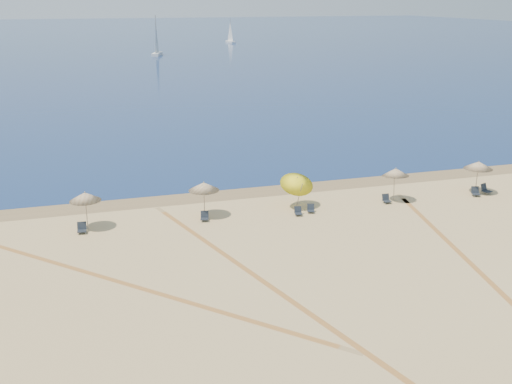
{
  "coord_description": "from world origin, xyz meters",
  "views": [
    {
      "loc": [
        -11.37,
        -18.21,
        14.28
      ],
      "look_at": [
        0.0,
        20.0,
        1.3
      ],
      "focal_mm": 42.18,
      "sensor_mm": 36.0,
      "label": 1
    }
  ],
  "objects_px": {
    "chair_1": "(82,228)",
    "chair_6": "(476,192)",
    "sailboat_1": "(157,43)",
    "chair_4": "(311,209)",
    "chair_7": "(485,189)",
    "chair_5": "(386,199)",
    "umbrella_1": "(85,197)",
    "umbrella_5": "(478,165)",
    "umbrella_4": "(396,172)",
    "chair_3": "(298,212)",
    "umbrella_2": "(204,186)",
    "chair_2": "(205,217)",
    "sailboat_2": "(230,35)",
    "umbrella_3": "(297,181)"
  },
  "relations": [
    {
      "from": "umbrella_5",
      "to": "chair_6",
      "type": "distance_m",
      "value": 2.02
    },
    {
      "from": "umbrella_1",
      "to": "umbrella_5",
      "type": "height_order",
      "value": "umbrella_5"
    },
    {
      "from": "umbrella_1",
      "to": "chair_7",
      "type": "bearing_deg",
      "value": -2.18
    },
    {
      "from": "umbrella_2",
      "to": "umbrella_1",
      "type": "bearing_deg",
      "value": -179.6
    },
    {
      "from": "umbrella_2",
      "to": "chair_7",
      "type": "xyz_separation_m",
      "value": [
        21.56,
        -1.17,
        -1.81
      ]
    },
    {
      "from": "chair_7",
      "to": "sailboat_2",
      "type": "bearing_deg",
      "value": 62.02
    },
    {
      "from": "umbrella_5",
      "to": "umbrella_1",
      "type": "bearing_deg",
      "value": 178.36
    },
    {
      "from": "sailboat_1",
      "to": "chair_4",
      "type": "bearing_deg",
      "value": -74.39
    },
    {
      "from": "chair_7",
      "to": "sailboat_1",
      "type": "relative_size",
      "value": 0.09
    },
    {
      "from": "umbrella_4",
      "to": "chair_7",
      "type": "relative_size",
      "value": 2.86
    },
    {
      "from": "chair_5",
      "to": "chair_7",
      "type": "xyz_separation_m",
      "value": [
        8.3,
        -0.17,
        0.04
      ]
    },
    {
      "from": "umbrella_3",
      "to": "sailboat_2",
      "type": "relative_size",
      "value": 0.35
    },
    {
      "from": "umbrella_2",
      "to": "chair_2",
      "type": "relative_size",
      "value": 3.38
    },
    {
      "from": "chair_1",
      "to": "umbrella_5",
      "type": "bearing_deg",
      "value": 3.83
    },
    {
      "from": "chair_6",
      "to": "chair_7",
      "type": "bearing_deg",
      "value": 31.63
    },
    {
      "from": "umbrella_5",
      "to": "chair_4",
      "type": "bearing_deg",
      "value": -178.04
    },
    {
      "from": "umbrella_1",
      "to": "chair_7",
      "type": "xyz_separation_m",
      "value": [
        29.28,
        -1.11,
        -1.84
      ]
    },
    {
      "from": "chair_3",
      "to": "sailboat_2",
      "type": "bearing_deg",
      "value": 87.89
    },
    {
      "from": "chair_5",
      "to": "chair_3",
      "type": "bearing_deg",
      "value": -173.12
    },
    {
      "from": "chair_1",
      "to": "umbrella_3",
      "type": "bearing_deg",
      "value": 6.49
    },
    {
      "from": "umbrella_4",
      "to": "sailboat_1",
      "type": "distance_m",
      "value": 120.16
    },
    {
      "from": "umbrella_2",
      "to": "sailboat_2",
      "type": "distance_m",
      "value": 162.57
    },
    {
      "from": "chair_1",
      "to": "chair_5",
      "type": "height_order",
      "value": "chair_1"
    },
    {
      "from": "chair_1",
      "to": "chair_2",
      "type": "xyz_separation_m",
      "value": [
        7.92,
        -0.08,
        -0.02
      ]
    },
    {
      "from": "chair_3",
      "to": "umbrella_2",
      "type": "bearing_deg",
      "value": 175.86
    },
    {
      "from": "chair_5",
      "to": "sailboat_2",
      "type": "height_order",
      "value": "sailboat_2"
    },
    {
      "from": "umbrella_1",
      "to": "chair_6",
      "type": "bearing_deg",
      "value": -2.83
    },
    {
      "from": "sailboat_1",
      "to": "sailboat_2",
      "type": "distance_m",
      "value": 47.51
    },
    {
      "from": "umbrella_2",
      "to": "chair_2",
      "type": "xyz_separation_m",
      "value": [
        -0.17,
        -0.81,
        -1.85
      ]
    },
    {
      "from": "chair_2",
      "to": "chair_4",
      "type": "height_order",
      "value": "chair_2"
    },
    {
      "from": "chair_3",
      "to": "sailboat_1",
      "type": "xyz_separation_m",
      "value": [
        6.64,
        121.03,
        2.72
      ]
    },
    {
      "from": "chair_7",
      "to": "chair_4",
      "type": "bearing_deg",
      "value": 159.96
    },
    {
      "from": "chair_7",
      "to": "chair_6",
      "type": "bearing_deg",
      "value": 173.88
    },
    {
      "from": "umbrella_4",
      "to": "chair_3",
      "type": "relative_size",
      "value": 3.86
    },
    {
      "from": "umbrella_1",
      "to": "umbrella_4",
      "type": "distance_m",
      "value": 21.74
    },
    {
      "from": "chair_2",
      "to": "sailboat_2",
      "type": "height_order",
      "value": "sailboat_2"
    },
    {
      "from": "umbrella_3",
      "to": "chair_2",
      "type": "distance_m",
      "value": 7.05
    },
    {
      "from": "chair_7",
      "to": "umbrella_1",
      "type": "bearing_deg",
      "value": 157.1
    },
    {
      "from": "umbrella_4",
      "to": "chair_2",
      "type": "relative_size",
      "value": 3.48
    },
    {
      "from": "chair_1",
      "to": "chair_6",
      "type": "xyz_separation_m",
      "value": [
        28.57,
        -0.72,
        0.0
      ]
    },
    {
      "from": "umbrella_4",
      "to": "chair_1",
      "type": "distance_m",
      "value": 22.18
    },
    {
      "from": "umbrella_3",
      "to": "sailboat_2",
      "type": "distance_m",
      "value": 161.11
    },
    {
      "from": "chair_3",
      "to": "chair_7",
      "type": "xyz_separation_m",
      "value": [
        15.36,
        0.45,
        0.06
      ]
    },
    {
      "from": "chair_6",
      "to": "sailboat_1",
      "type": "xyz_separation_m",
      "value": [
        -7.65,
        120.86,
        2.68
      ]
    },
    {
      "from": "sailboat_2",
      "to": "chair_1",
      "type": "bearing_deg",
      "value": -116.45
    },
    {
      "from": "sailboat_2",
      "to": "umbrella_1",
      "type": "bearing_deg",
      "value": -116.4
    },
    {
      "from": "umbrella_3",
      "to": "sailboat_2",
      "type": "xyz_separation_m",
      "value": [
        35.06,
        157.25,
        0.44
      ]
    },
    {
      "from": "umbrella_3",
      "to": "umbrella_1",
      "type": "bearing_deg",
      "value": 179.74
    },
    {
      "from": "chair_1",
      "to": "chair_6",
      "type": "height_order",
      "value": "chair_6"
    },
    {
      "from": "chair_4",
      "to": "sailboat_2",
      "type": "bearing_deg",
      "value": 96.46
    }
  ]
}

